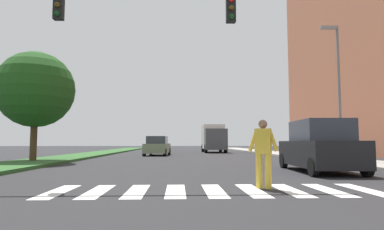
{
  "coord_description": "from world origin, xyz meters",
  "views": [
    {
      "loc": [
        -0.85,
        -0.13,
        1.13
      ],
      "look_at": [
        0.02,
        19.88,
        2.81
      ],
      "focal_mm": 30.53,
      "sensor_mm": 36.0,
      "label": 1
    }
  ],
  "objects_px": {
    "pedestrian_performer": "(263,150)",
    "truck_box_delivery": "(213,138)",
    "street_lamp_right": "(337,80)",
    "suv_crossing": "(319,147)",
    "traffic_light_gantry": "(58,30)",
    "tree_mid": "(36,90)",
    "sedan_midblock": "(157,146)",
    "sedan_distant": "(159,145)"
  },
  "relations": [
    {
      "from": "sedan_midblock",
      "to": "pedestrian_performer",
      "type": "bearing_deg",
      "value": -79.23
    },
    {
      "from": "tree_mid",
      "to": "traffic_light_gantry",
      "type": "height_order",
      "value": "tree_mid"
    },
    {
      "from": "street_lamp_right",
      "to": "suv_crossing",
      "type": "height_order",
      "value": "street_lamp_right"
    },
    {
      "from": "traffic_light_gantry",
      "to": "street_lamp_right",
      "type": "distance_m",
      "value": 14.74
    },
    {
      "from": "traffic_light_gantry",
      "to": "sedan_midblock",
      "type": "relative_size",
      "value": 2.07
    },
    {
      "from": "sedan_distant",
      "to": "truck_box_delivery",
      "type": "relative_size",
      "value": 0.73
    },
    {
      "from": "tree_mid",
      "to": "truck_box_delivery",
      "type": "xyz_separation_m",
      "value": [
        11.96,
        18.49,
        -2.42
      ]
    },
    {
      "from": "sedan_distant",
      "to": "pedestrian_performer",
      "type": "bearing_deg",
      "value": -82.18
    },
    {
      "from": "tree_mid",
      "to": "pedestrian_performer",
      "type": "height_order",
      "value": "tree_mid"
    },
    {
      "from": "tree_mid",
      "to": "traffic_light_gantry",
      "type": "relative_size",
      "value": 0.65
    },
    {
      "from": "pedestrian_performer",
      "to": "truck_box_delivery",
      "type": "height_order",
      "value": "truck_box_delivery"
    },
    {
      "from": "pedestrian_performer",
      "to": "sedan_midblock",
      "type": "xyz_separation_m",
      "value": [
        -3.87,
        20.33,
        -0.17
      ]
    },
    {
      "from": "sedan_midblock",
      "to": "truck_box_delivery",
      "type": "relative_size",
      "value": 0.73
    },
    {
      "from": "tree_mid",
      "to": "pedestrian_performer",
      "type": "distance_m",
      "value": 14.73
    },
    {
      "from": "tree_mid",
      "to": "sedan_distant",
      "type": "relative_size",
      "value": 1.32
    },
    {
      "from": "street_lamp_right",
      "to": "truck_box_delivery",
      "type": "distance_m",
      "value": 20.16
    },
    {
      "from": "suv_crossing",
      "to": "street_lamp_right",
      "type": "bearing_deg",
      "value": 56.35
    },
    {
      "from": "street_lamp_right",
      "to": "sedan_midblock",
      "type": "height_order",
      "value": "street_lamp_right"
    },
    {
      "from": "traffic_light_gantry",
      "to": "truck_box_delivery",
      "type": "relative_size",
      "value": 1.5
    },
    {
      "from": "pedestrian_performer",
      "to": "truck_box_delivery",
      "type": "bearing_deg",
      "value": 86.19
    },
    {
      "from": "street_lamp_right",
      "to": "sedan_distant",
      "type": "xyz_separation_m",
      "value": [
        -11.07,
        22.32,
        -3.82
      ]
    },
    {
      "from": "tree_mid",
      "to": "sedan_distant",
      "type": "height_order",
      "value": "tree_mid"
    },
    {
      "from": "street_lamp_right",
      "to": "suv_crossing",
      "type": "relative_size",
      "value": 1.6
    },
    {
      "from": "traffic_light_gantry",
      "to": "pedestrian_performer",
      "type": "height_order",
      "value": "traffic_light_gantry"
    },
    {
      "from": "street_lamp_right",
      "to": "sedan_distant",
      "type": "distance_m",
      "value": 25.2
    },
    {
      "from": "truck_box_delivery",
      "to": "suv_crossing",
      "type": "bearing_deg",
      "value": -86.71
    },
    {
      "from": "traffic_light_gantry",
      "to": "truck_box_delivery",
      "type": "bearing_deg",
      "value": 74.62
    },
    {
      "from": "traffic_light_gantry",
      "to": "pedestrian_performer",
      "type": "relative_size",
      "value": 5.51
    },
    {
      "from": "pedestrian_performer",
      "to": "sedan_distant",
      "type": "height_order",
      "value": "pedestrian_performer"
    },
    {
      "from": "tree_mid",
      "to": "truck_box_delivery",
      "type": "distance_m",
      "value": 22.15
    },
    {
      "from": "traffic_light_gantry",
      "to": "sedan_midblock",
      "type": "distance_m",
      "value": 19.36
    },
    {
      "from": "tree_mid",
      "to": "street_lamp_right",
      "type": "distance_m",
      "value": 16.79
    },
    {
      "from": "sedan_midblock",
      "to": "sedan_distant",
      "type": "relative_size",
      "value": 0.99
    },
    {
      "from": "traffic_light_gantry",
      "to": "truck_box_delivery",
      "type": "height_order",
      "value": "traffic_light_gantry"
    },
    {
      "from": "street_lamp_right",
      "to": "truck_box_delivery",
      "type": "bearing_deg",
      "value": 103.91
    },
    {
      "from": "street_lamp_right",
      "to": "suv_crossing",
      "type": "xyz_separation_m",
      "value": [
        -3.39,
        -5.09,
        -3.66
      ]
    },
    {
      "from": "pedestrian_performer",
      "to": "truck_box_delivery",
      "type": "distance_m",
      "value": 28.87
    },
    {
      "from": "traffic_light_gantry",
      "to": "suv_crossing",
      "type": "bearing_deg",
      "value": 18.39
    },
    {
      "from": "pedestrian_performer",
      "to": "sedan_midblock",
      "type": "height_order",
      "value": "pedestrian_performer"
    },
    {
      "from": "pedestrian_performer",
      "to": "sedan_distant",
      "type": "relative_size",
      "value": 0.37
    },
    {
      "from": "tree_mid",
      "to": "suv_crossing",
      "type": "distance_m",
      "value": 14.96
    },
    {
      "from": "street_lamp_right",
      "to": "truck_box_delivery",
      "type": "xyz_separation_m",
      "value": [
        -4.79,
        19.35,
        -2.96
      ]
    }
  ]
}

